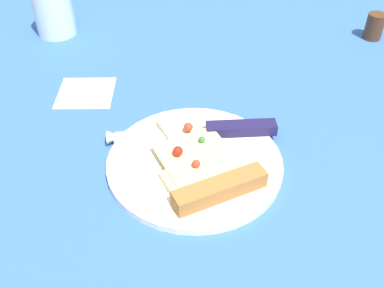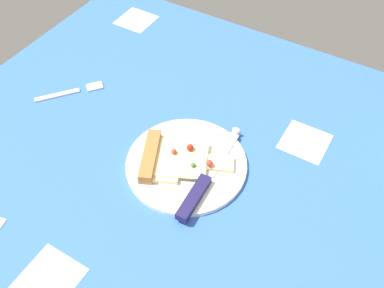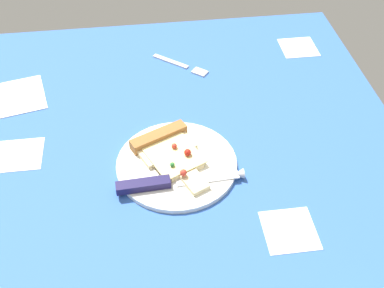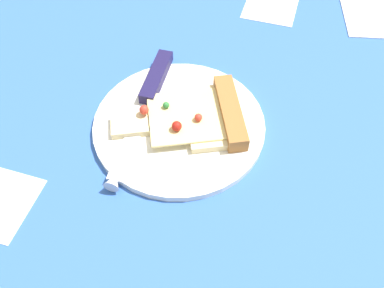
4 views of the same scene
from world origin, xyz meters
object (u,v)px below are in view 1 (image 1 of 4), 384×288
Objects in this scene: plate at (195,163)px; knife at (209,131)px; pizza_slice at (203,168)px; drinking_glass at (53,10)px; pepper_shaker at (375,26)px.

knife reaches higher than plate.
plate is 1.23× the size of pizza_slice.
drinking_glass is (26.91, -39.32, 4.38)cm from plate.
plate is at bearing 45.20° from pepper_shaker.
knife is at bearing -111.81° from plate.
drinking_glass reaches higher than knife.
pepper_shaker reaches higher than pizza_slice.
pizza_slice is at bearing 168.97° from knife.
pepper_shaker is (-62.84, 3.13, -2.37)cm from drinking_glass.
plate is at bearing 155.28° from knife.
pizza_slice is at bearing 114.45° from plate.
drinking_glass reaches higher than pepper_shaker.
pepper_shaker is (-33.78, -30.80, 0.90)cm from knife.
knife is at bearing 57.16° from pizza_slice.
pepper_shaker reaches higher than plate.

